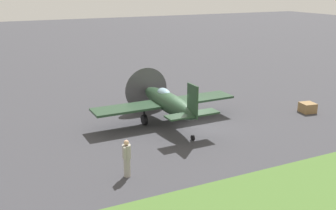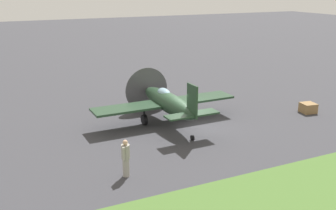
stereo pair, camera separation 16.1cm
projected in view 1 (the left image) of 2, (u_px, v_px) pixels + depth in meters
ground_plane at (193, 128)px, 23.57m from camera, size 160.00×160.00×0.00m
airplane_lead at (167, 102)px, 24.10m from camera, size 9.10×7.24×3.26m
ground_crew_chief at (127, 157)px, 17.44m from camera, size 0.43×0.52×1.73m
supply_crate at (308, 108)px, 26.47m from camera, size 1.02×1.02×0.64m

